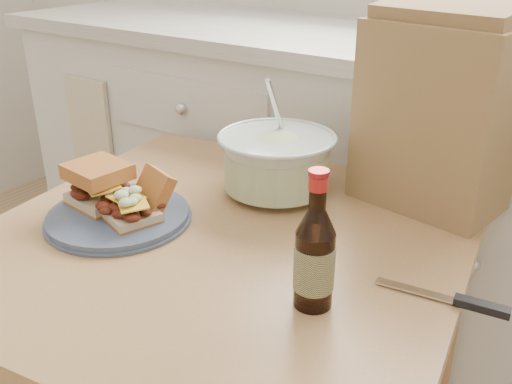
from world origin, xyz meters
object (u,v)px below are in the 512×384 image
Objects in this scene: dining_table at (222,283)px; beer_bottle at (315,257)px; paper_bag at (437,117)px; coleslaw_bowl at (276,165)px; plate at (119,216)px.

beer_bottle is at bearing -28.14° from dining_table.
paper_bag reaches higher than beer_bottle.
coleslaw_bowl reaches higher than dining_table.
coleslaw_bowl is 0.32m from paper_bag.
dining_table is 0.51m from paper_bag.
plate is (-0.19, -0.07, 0.11)m from dining_table.
dining_table is at bearing -84.72° from coleslaw_bowl.
coleslaw_bowl is at bearing 57.98° from plate.
paper_bag is (0.01, 0.43, 0.10)m from beer_bottle.
coleslaw_bowl is 0.68× the size of paper_bag.
coleslaw_bowl is 0.39m from beer_bottle.
paper_bag reaches higher than dining_table.
paper_bag reaches higher than plate.
dining_table is 3.95× the size of coleslaw_bowl.
paper_bag is at bearing 73.27° from beer_bottle.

